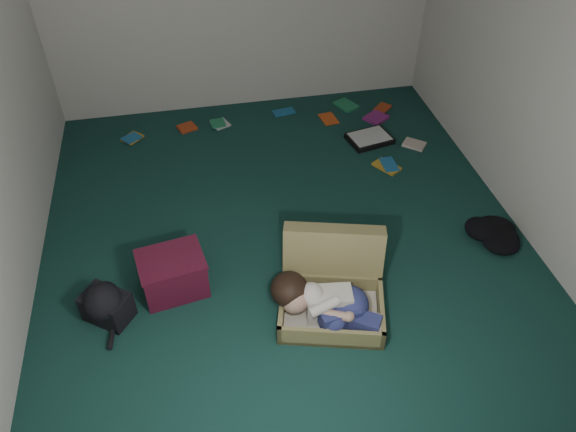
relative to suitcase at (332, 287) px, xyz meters
name	(u,v)px	position (x,y,z in m)	size (l,w,h in m)	color
floor	(285,235)	(-0.20, 0.78, -0.16)	(4.50, 4.50, 0.00)	#143A33
wall_front	(391,379)	(-0.20, -1.47, 1.14)	(4.50, 4.50, 0.00)	white
wall_right	(545,73)	(1.80, 0.78, 1.14)	(4.50, 4.50, 0.00)	white
suitcase	(332,287)	(0.00, 0.00, 0.00)	(0.91, 0.90, 0.55)	#9B8F55
person	(325,303)	(-0.10, -0.17, 0.04)	(0.76, 0.54, 0.34)	white
maroon_bin	(173,274)	(-1.14, 0.36, 0.00)	(0.54, 0.46, 0.33)	#531126
backpack	(107,306)	(-1.63, 0.18, -0.04)	(0.41, 0.33, 0.25)	black
clothing_pile	(492,233)	(1.49, 0.40, -0.10)	(0.39, 0.32, 0.12)	black
paper_tray	(369,138)	(0.94, 2.00, -0.14)	(0.49, 0.40, 0.06)	black
book_scatter	(306,126)	(0.35, 2.41, -0.15)	(3.04, 1.45, 0.02)	gold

